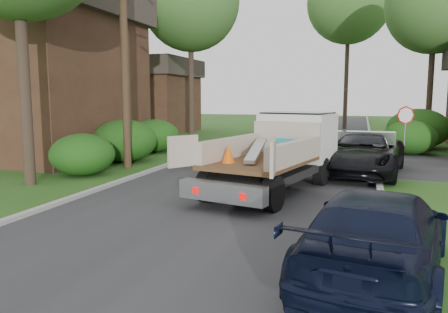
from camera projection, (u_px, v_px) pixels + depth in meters
ground at (217, 207)px, 11.33m from camera, size 120.00×120.00×0.00m
road at (284, 157)px, 20.78m from camera, size 8.00×90.00×0.02m
curb_left at (203, 153)px, 22.00m from camera, size 0.20×90.00×0.12m
curb_right at (375, 160)px, 19.54m from camera, size 0.20×90.00×0.12m
stop_sign at (405, 123)px, 18.04m from camera, size 0.71×0.32×2.48m
utility_pole at (124, 37)px, 16.98m from camera, size 2.42×1.25×10.00m
house_left_near at (27, 67)px, 20.96m from camera, size 9.72×8.64×8.40m
house_left_far at (146, 95)px, 35.74m from camera, size 7.56×7.56×6.00m
hedge_left_a at (82, 154)px, 15.92m from camera, size 2.34×2.34×1.53m
hedge_left_b at (125, 141)px, 19.29m from camera, size 2.86×2.86×1.87m
hedge_left_c at (154, 136)px, 22.70m from camera, size 2.60×2.60×1.70m
hedge_right_a at (410, 137)px, 21.76m from camera, size 2.60×2.60×1.70m
hedge_right_b at (418, 128)px, 24.35m from camera, size 3.38×3.38×2.21m
tree_left_far at (190, 2)px, 28.42m from camera, size 6.40×6.40×12.20m
tree_right_far at (435, 5)px, 26.84m from camera, size 6.00×6.00×11.50m
tree_center_far at (349, 2)px, 37.59m from camera, size 7.20×7.20×14.60m
flatbed_truck at (284, 147)px, 13.76m from camera, size 3.87×6.58×2.34m
black_pickup at (364, 154)px, 16.03m from camera, size 3.28×5.83×1.54m
navy_suv at (377, 234)px, 6.87m from camera, size 2.77×5.12×1.41m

